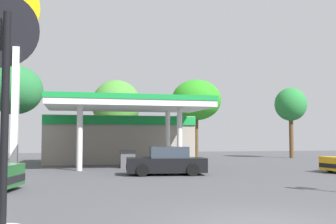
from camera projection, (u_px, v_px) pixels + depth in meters
name	position (u px, v px, depth m)	size (l,w,h in m)	color
ground_plane	(263.00, 224.00, 8.66)	(90.00, 90.00, 0.00)	#47474C
gas_station	(119.00, 135.00, 29.71)	(10.69, 11.10, 4.32)	gray
station_pole_sign	(0.00, 40.00, 24.82)	(4.69, 0.56, 12.24)	white
car_2	(166.00, 162.00, 20.37)	(4.11, 2.15, 1.42)	black
traffic_signal_0	(2.00, 169.00, 7.18)	(0.68, 0.70, 4.13)	silver
tree_1	(14.00, 90.00, 31.50)	(4.34, 4.34, 7.51)	brown
tree_2	(116.00, 104.00, 34.89)	(4.18, 4.18, 6.83)	brown
tree_3	(196.00, 100.00, 36.44)	(4.44, 4.44, 7.09)	brown
tree_4	(291.00, 105.00, 38.00)	(2.96, 2.96, 6.56)	brown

